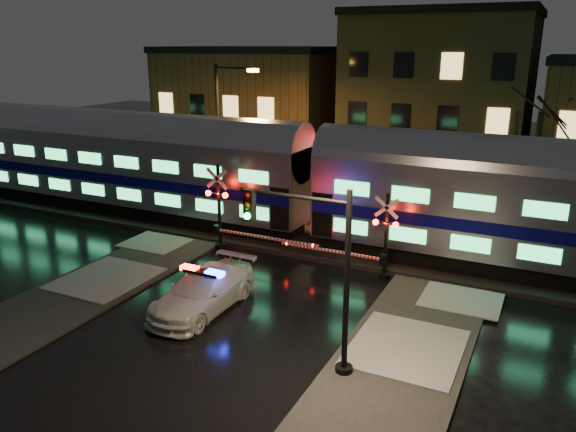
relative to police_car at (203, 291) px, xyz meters
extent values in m
plane|color=black|center=(1.24, 3.39, -0.76)|extent=(120.00, 120.00, 0.00)
cube|color=black|center=(1.24, 8.39, -0.64)|extent=(90.00, 4.20, 0.24)
cube|color=#2D2D2D|center=(-5.26, -2.61, -0.70)|extent=(4.00, 20.00, 0.12)
cube|color=#2D2D2D|center=(7.74, -2.61, -0.70)|extent=(4.00, 20.00, 0.12)
cube|color=#533420|center=(-11.76, 25.39, 3.74)|extent=(14.00, 10.00, 9.00)
cube|color=brown|center=(3.24, 25.89, 4.99)|extent=(12.00, 11.00, 11.50)
cube|color=black|center=(-12.12, 8.39, -0.12)|extent=(24.00, 2.40, 0.80)
cube|color=#B7BAC1|center=(-12.12, 8.39, 2.18)|extent=(25.00, 3.05, 3.80)
cube|color=#09096D|center=(-12.12, 8.39, 1.78)|extent=(24.75, 3.09, 0.55)
cube|color=#3CE581|center=(-12.12, 6.83, 1.03)|extent=(21.00, 0.05, 0.62)
cube|color=#3CE581|center=(-12.12, 6.83, 2.83)|extent=(21.00, 0.05, 0.62)
cylinder|color=#B7BAC1|center=(-12.12, 8.39, 3.88)|extent=(25.00, 3.05, 3.05)
imported|color=silver|center=(0.00, 0.00, -0.01)|extent=(2.17, 5.21, 1.50)
cube|color=black|center=(0.00, 0.00, 0.79)|extent=(1.57, 0.42, 0.10)
cube|color=#FF0C05|center=(-0.56, 0.01, 0.83)|extent=(0.69, 0.36, 0.18)
cube|color=#1426FF|center=(0.56, -0.01, 0.83)|extent=(0.69, 0.36, 0.18)
cylinder|color=black|center=(5.34, 5.79, -0.62)|extent=(0.48, 0.48, 0.29)
cylinder|color=black|center=(5.34, 5.79, 1.15)|extent=(0.15, 0.15, 3.82)
sphere|color=#FF0C05|center=(4.91, 5.61, 1.82)|extent=(0.25, 0.25, 0.25)
sphere|color=#FF0C05|center=(5.77, 5.61, 1.82)|extent=(0.25, 0.25, 0.25)
cube|color=white|center=(2.96, 5.54, 0.24)|extent=(4.77, 0.10, 0.10)
cube|color=black|center=(5.34, 5.54, 0.24)|extent=(0.25, 0.30, 0.45)
cylinder|color=black|center=(-2.94, 5.79, -0.60)|extent=(0.53, 0.53, 0.32)
cylinder|color=black|center=(-2.94, 5.79, 1.37)|extent=(0.17, 0.17, 4.25)
sphere|color=#FF0C05|center=(-3.41, 5.61, 2.11)|extent=(0.28, 0.28, 0.28)
sphere|color=#FF0C05|center=(-2.46, 5.61, 2.11)|extent=(0.28, 0.28, 0.28)
cube|color=white|center=(-0.28, 5.54, 0.36)|extent=(5.32, 0.10, 0.10)
cube|color=black|center=(-2.94, 5.54, 0.36)|extent=(0.25, 0.30, 0.45)
cylinder|color=black|center=(6.36, -1.81, -0.61)|extent=(0.55, 0.55, 0.29)
cylinder|color=black|center=(6.36, -1.81, 2.17)|extent=(0.18, 0.18, 5.85)
cylinder|color=black|center=(4.61, -1.81, 4.70)|extent=(3.51, 0.12, 0.12)
cube|color=black|center=(3.24, -1.96, 4.31)|extent=(0.31, 0.27, 0.97)
sphere|color=#0CFF3F|center=(3.24, -2.12, 4.00)|extent=(0.21, 0.21, 0.21)
cylinder|color=black|center=(-7.15, 12.39, 3.54)|extent=(0.21, 0.21, 8.60)
cylinder|color=black|center=(-5.86, 12.39, 7.62)|extent=(2.58, 0.13, 0.13)
cube|color=orange|center=(-4.67, 12.39, 7.52)|extent=(0.59, 0.30, 0.19)
camera|label=1|loc=(11.41, -16.05, 8.95)|focal=35.00mm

